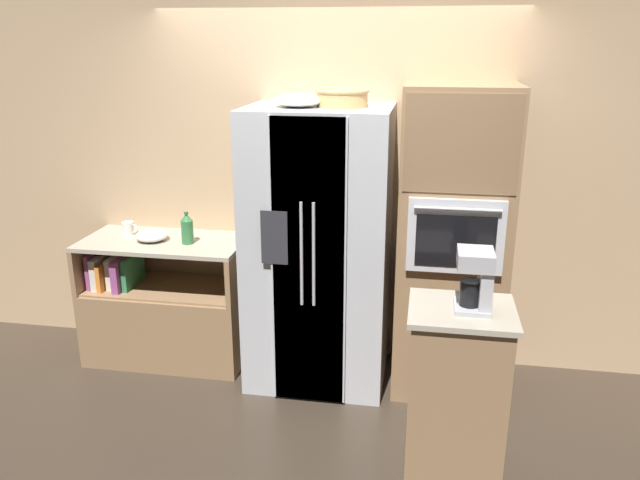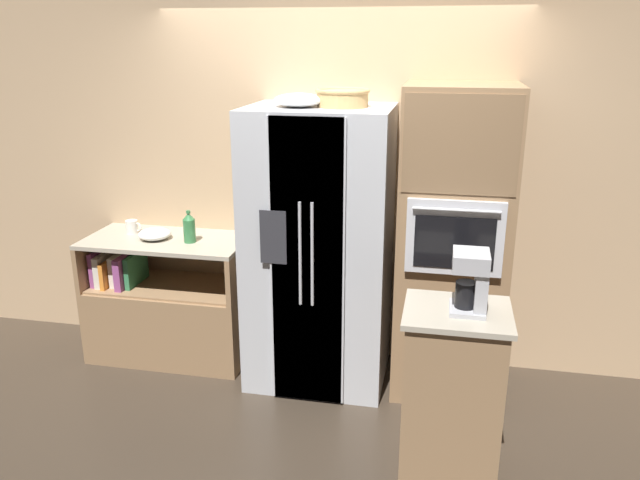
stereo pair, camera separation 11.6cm
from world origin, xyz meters
The scene contains 12 objects.
ground_plane centered at (0.00, 0.00, 0.00)m, with size 20.00×20.00×0.00m, color #382D23.
wall_back centered at (0.00, 0.42, 1.40)m, with size 12.00×0.06×2.80m.
counter_left centered at (-1.22, 0.09, 0.34)m, with size 1.17×0.59×0.92m.
refrigerator centered at (-0.05, 0.01, 0.95)m, with size 0.93×0.78×1.89m.
wall_oven centered at (0.83, 0.06, 1.02)m, with size 0.70×0.72×2.04m.
island_counter centered at (0.86, -0.87, 0.49)m, with size 0.55×0.48×0.97m.
wicker_basket centered at (0.10, 0.02, 1.95)m, with size 0.34×0.34×0.11m.
fruit_bowl centered at (-0.17, -0.03, 1.94)m, with size 0.31×0.31×0.08m.
bottle_tall centered at (-0.99, 0.05, 1.03)m, with size 0.09×0.09×0.23m.
mug centered at (-1.50, 0.17, 0.97)m, with size 0.12×0.09×0.10m.
mixing_bowl centered at (-1.27, 0.07, 0.96)m, with size 0.23×0.23×0.08m.
coffee_maker centered at (0.93, -0.87, 1.14)m, with size 0.18×0.21×0.32m.
Camera 2 is at (0.75, -3.89, 2.30)m, focal length 35.00 mm.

